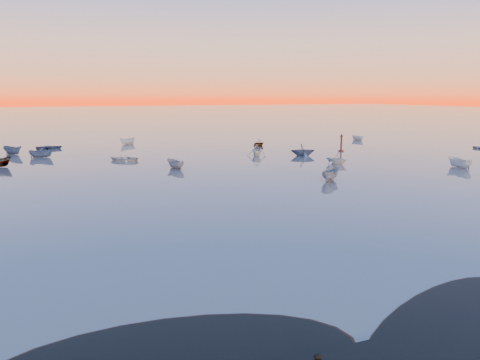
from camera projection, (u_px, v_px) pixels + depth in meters
name	position (u px, v px, depth m)	size (l,w,h in m)	color
ground	(124.00, 136.00, 115.21)	(600.00, 600.00, 0.00)	#6E635C
mud_lobes	(409.00, 306.00, 22.73)	(140.00, 6.00, 0.07)	black
moored_fleet	(166.00, 161.00, 72.18)	(124.00, 58.00, 1.20)	silver
boat_near_center	(330.00, 180.00, 55.75)	(4.10, 1.73, 1.42)	slate
boat_near_right	(336.00, 164.00, 68.74)	(3.67, 1.65, 1.28)	silver
channel_marker	(341.00, 144.00, 83.78)	(0.92, 0.92, 3.27)	#41180D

